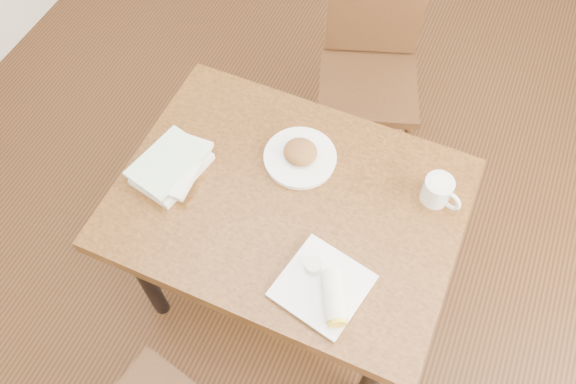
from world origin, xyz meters
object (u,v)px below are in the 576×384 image
at_px(chair_far, 370,59).
at_px(plate_burrito, 326,289).
at_px(table, 288,213).
at_px(plate_scone, 300,156).
at_px(book_stack, 172,166).
at_px(coffee_mug, 438,191).

bearing_deg(chair_far, plate_burrito, -78.67).
distance_m(table, plate_scone, 0.20).
height_order(table, plate_scone, plate_scone).
bearing_deg(book_stack, table, 7.28).
bearing_deg(chair_far, coffee_mug, -57.83).
bearing_deg(plate_burrito, chair_far, 101.33).
bearing_deg(chair_far, table, -90.01).
bearing_deg(table, plate_burrito, -47.18).
bearing_deg(plate_scone, table, -81.11).
bearing_deg(book_stack, plate_burrito, -17.39).
bearing_deg(book_stack, plate_scone, 29.66).
bearing_deg(plate_scone, chair_far, 88.02).
distance_m(plate_burrito, book_stack, 0.65).
relative_size(plate_scone, plate_burrito, 0.86).
bearing_deg(table, plate_scone, 98.89).
height_order(plate_scone, plate_burrito, plate_burrito).
bearing_deg(table, coffee_mug, 24.18).
xyz_separation_m(chair_far, plate_burrito, (0.23, -1.13, 0.23)).
distance_m(coffee_mug, book_stack, 0.86).
bearing_deg(coffee_mug, plate_scone, -175.59).
bearing_deg(plate_scone, book_stack, -150.34).
bearing_deg(coffee_mug, book_stack, -163.49).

